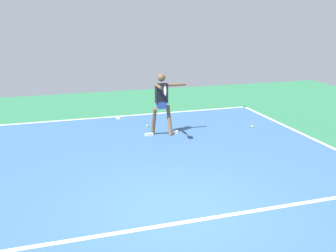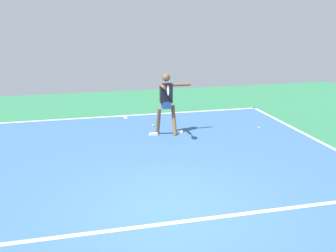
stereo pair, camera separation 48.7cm
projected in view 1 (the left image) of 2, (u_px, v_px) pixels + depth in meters
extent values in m
plane|color=#2D754C|center=(178.00, 209.00, 6.68)|extent=(22.30, 22.30, 0.00)
cube|color=#38608E|center=(178.00, 209.00, 6.68)|extent=(9.80, 13.45, 0.00)
cube|color=white|center=(117.00, 116.00, 12.81)|extent=(9.80, 0.10, 0.01)
cube|color=white|center=(187.00, 222.00, 6.27)|extent=(7.35, 0.10, 0.01)
cube|color=white|center=(118.00, 118.00, 12.63)|extent=(0.10, 0.30, 0.01)
cylinder|color=brown|center=(169.00, 120.00, 10.84)|extent=(0.12, 0.40, 0.86)
cube|color=white|center=(174.00, 132.00, 10.98)|extent=(0.24, 0.10, 0.07)
cylinder|color=brown|center=(154.00, 121.00, 10.70)|extent=(0.12, 0.40, 0.86)
cube|color=white|center=(149.00, 134.00, 10.76)|extent=(0.24, 0.10, 0.07)
cube|color=#2D4799|center=(162.00, 105.00, 10.63)|extent=(0.25, 0.20, 0.20)
cube|color=black|center=(161.00, 93.00, 10.54)|extent=(0.34, 0.19, 0.55)
sphere|color=brown|center=(161.00, 78.00, 10.41)|extent=(0.22, 0.22, 0.22)
cylinder|color=brown|center=(176.00, 85.00, 10.61)|extent=(0.55, 0.09, 0.08)
cylinder|color=brown|center=(158.00, 86.00, 10.17)|extent=(0.09, 0.55, 0.08)
cylinder|color=black|center=(162.00, 89.00, 9.82)|extent=(0.03, 0.22, 0.03)
torus|color=black|center=(165.00, 91.00, 9.60)|extent=(0.03, 0.29, 0.29)
cylinder|color=silver|center=(165.00, 91.00, 9.60)|extent=(0.01, 0.25, 0.25)
sphere|color=#CCE033|center=(148.00, 126.00, 11.62)|extent=(0.07, 0.07, 0.07)
sphere|color=yellow|center=(252.00, 127.00, 11.55)|extent=(0.07, 0.07, 0.07)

